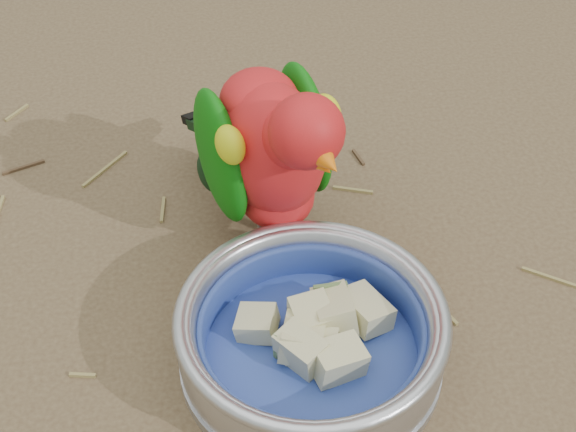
{
  "coord_description": "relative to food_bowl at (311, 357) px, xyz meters",
  "views": [
    {
      "loc": [
        -0.1,
        -0.39,
        0.58
      ],
      "look_at": [
        -0.03,
        0.15,
        0.08
      ],
      "focal_mm": 55.0,
      "sensor_mm": 36.0,
      "label": 1
    }
  ],
  "objects": [
    {
      "name": "ground",
      "position": [
        0.03,
        -0.06,
        -0.01
      ],
      "size": [
        60.0,
        60.0,
        0.0
      ],
      "primitive_type": "plane",
      "color": "brown"
    },
    {
      "name": "food_bowl",
      "position": [
        0.0,
        0.0,
        0.0
      ],
      "size": [
        0.21,
        0.21,
        0.02
      ],
      "primitive_type": "cylinder",
      "color": "#B2B2BA",
      "rests_on": "ground"
    },
    {
      "name": "bowl_wall",
      "position": [
        0.0,
        0.0,
        0.03
      ],
      "size": [
        0.21,
        0.21,
        0.04
      ],
      "primitive_type": null,
      "color": "#B2B2BA",
      "rests_on": "food_bowl"
    },
    {
      "name": "fruit_wedges",
      "position": [
        0.0,
        -0.0,
        0.02
      ],
      "size": [
        0.13,
        0.13,
        0.03
      ],
      "primitive_type": null,
      "color": "#C9C18B",
      "rests_on": "food_bowl"
    },
    {
      "name": "lory_parrot",
      "position": [
        -0.01,
        0.15,
        0.09
      ],
      "size": [
        0.19,
        0.26,
        0.19
      ],
      "primitive_type": null,
      "rotation": [
        0.0,
        0.0,
        -2.76
      ],
      "color": "red",
      "rests_on": "ground"
    },
    {
      "name": "ground_debris",
      "position": [
        0.01,
        -0.03,
        -0.01
      ],
      "size": [
        0.9,
        0.8,
        0.01
      ],
      "primitive_type": null,
      "color": "olive",
      "rests_on": "ground"
    }
  ]
}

